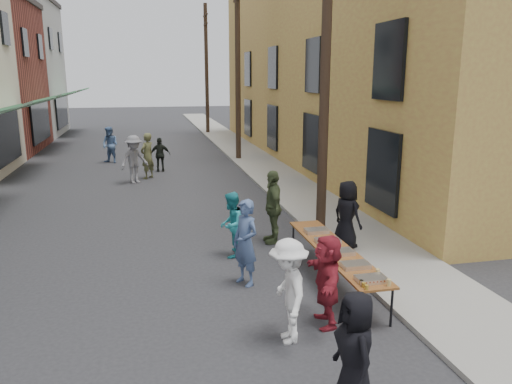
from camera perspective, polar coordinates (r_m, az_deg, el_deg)
name	(u,v)px	position (r m, az deg, el deg)	size (l,w,h in m)	color
ground	(166,290)	(10.19, -10.23, -11.00)	(120.00, 120.00, 0.00)	#28282B
sidewalk	(252,158)	(25.21, -0.44, 3.86)	(2.20, 60.00, 0.10)	gray
building_ochre	(378,57)	(25.95, 13.78, 14.73)	(10.00, 28.00, 10.00)	#B47A40
utility_pole_near	(326,61)	(13.14, 7.96, 14.64)	(0.26, 0.26, 9.00)	#2D2116
utility_pole_mid	(238,68)	(24.74, -2.09, 14.02)	(0.26, 0.26, 9.00)	#2D2116
utility_pole_far	(207,70)	(36.60, -5.67, 13.70)	(0.26, 0.26, 9.00)	#2D2116
serving_table	(335,251)	(10.19, 8.98, -6.64)	(0.70, 4.00, 0.75)	brown
catering_tray_sausage	(371,279)	(8.76, 13.00, -9.66)	(0.50, 0.33, 0.08)	maroon
catering_tray_foil_b	(355,265)	(9.30, 11.27, -8.19)	(0.50, 0.33, 0.08)	#B2B2B7
catering_tray_buns	(341,252)	(9.90, 9.64, -6.78)	(0.50, 0.33, 0.08)	tan
catering_tray_foil_d	(328,241)	(10.51, 8.20, -5.53)	(0.50, 0.33, 0.08)	#B2B2B7
catering_tray_buns_end	(316,231)	(11.14, 6.92, -4.41)	(0.50, 0.33, 0.08)	tan
condiment_jar_a	(367,287)	(8.42, 12.52, -10.59)	(0.07, 0.07, 0.08)	#A57F26
condiment_jar_b	(364,285)	(8.50, 12.23, -10.34)	(0.07, 0.07, 0.08)	#A57F26
condiment_jar_c	(361,282)	(8.58, 11.95, -10.08)	(0.07, 0.07, 0.08)	#A57F26
cup_stack	(389,283)	(8.63, 14.95, -9.98)	(0.08, 0.08, 0.12)	tan
guest_front_a	(355,353)	(6.57, 11.24, -17.64)	(0.78, 0.51, 1.61)	black
guest_front_b	(245,243)	(10.02, -1.21, -5.80)	(0.64, 0.42, 1.76)	#48608C
guest_front_c	(231,225)	(11.58, -2.83, -3.75)	(0.75, 0.58, 1.53)	teal
guest_front_d	(288,291)	(7.97, 3.72, -11.23)	(1.10, 0.63, 1.70)	white
guest_front_e	(273,207)	(12.51, 1.93, -1.69)	(1.09, 0.45, 1.86)	#495832
guest_queue_back	(327,280)	(8.56, 8.13, -9.94)	(1.48, 0.47, 1.59)	maroon
server	(347,214)	(12.07, 10.35, -2.52)	(0.80, 0.52, 1.63)	black
passerby_left	(134,159)	(20.05, -13.75, 3.63)	(1.21, 0.70, 1.88)	slate
passerby_mid	(160,155)	(22.28, -10.88, 4.21)	(0.88, 0.37, 1.50)	black
passerby_right	(147,156)	(20.85, -12.32, 4.06)	(0.68, 0.45, 1.87)	brown
passerby_far	(110,145)	(25.10, -16.32, 5.19)	(0.85, 0.66, 1.75)	#5778A8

